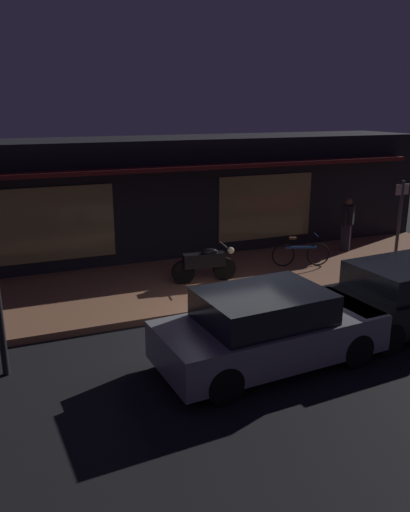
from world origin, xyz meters
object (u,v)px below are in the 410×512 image
(sign_post, at_px, (399,217))
(person_bystander, at_px, (347,223))
(bicycle_parked, at_px, (301,254))
(parked_car_near, at_px, (268,328))
(motorcycle, at_px, (205,263))
(parked_car_far, at_px, (409,295))

(sign_post, bearing_deg, person_bystander, 105.06)
(bicycle_parked, bearing_deg, sign_post, -17.40)
(parked_car_near, bearing_deg, motorcycle, 82.57)
(bicycle_parked, height_order, sign_post, sign_post)
(parked_car_near, bearing_deg, sign_post, 30.36)
(person_bystander, height_order, parked_car_far, person_bystander)
(bicycle_parked, distance_m, parked_car_far, 4.15)
(bicycle_parked, height_order, parked_car_far, parked_car_far)
(motorcycle, xyz_separation_m, person_bystander, (5.20, 1.07, 0.38))
(bicycle_parked, xyz_separation_m, parked_car_far, (0.00, -4.14, 0.20))
(person_bystander, relative_size, parked_car_far, 0.40)
(parked_car_near, bearing_deg, person_bystander, 42.86)
(bicycle_parked, height_order, person_bystander, person_bystander)
(bicycle_parked, xyz_separation_m, person_bystander, (2.21, 0.87, 0.52))
(motorcycle, relative_size, parked_car_near, 0.40)
(motorcycle, distance_m, parked_car_near, 4.31)
(person_bystander, xyz_separation_m, sign_post, (0.46, -1.70, 0.48))
(bicycle_parked, distance_m, person_bystander, 2.43)
(parked_car_far, bearing_deg, parked_car_near, -174.63)
(bicycle_parked, relative_size, sign_post, 0.66)
(sign_post, distance_m, parked_car_near, 7.25)
(motorcycle, relative_size, sign_post, 0.71)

